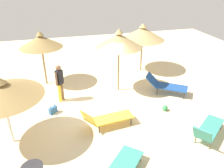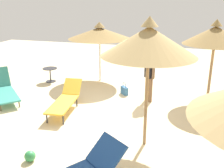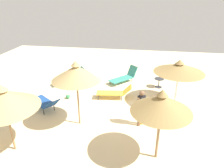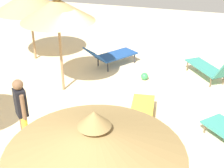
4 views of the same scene
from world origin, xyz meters
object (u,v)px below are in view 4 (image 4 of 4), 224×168
(lounge_chair_back, at_px, (211,68))
(lounge_chair_far_left, at_px, (110,55))
(parasol_umbrella_far_right, at_px, (95,139))
(handbag, at_px, (56,159))
(parasol_umbrella_center, at_px, (57,10))
(person_standing_near_right, at_px, (22,110))
(lounge_chair_near_left, at_px, (141,113))
(beach_ball, at_px, (144,76))
(parasol_umbrella_edge, at_px, (29,1))

(lounge_chair_back, relative_size, lounge_chair_far_left, 0.97)
(parasol_umbrella_far_right, distance_m, handbag, 2.69)
(parasol_umbrella_center, relative_size, person_standing_near_right, 1.76)
(lounge_chair_near_left, relative_size, beach_ball, 8.34)
(lounge_chair_back, xyz_separation_m, handbag, (3.03, 5.03, -0.28))
(lounge_chair_near_left, bearing_deg, parasol_umbrella_far_right, 89.71)
(parasol_umbrella_edge, relative_size, beach_ball, 11.26)
(lounge_chair_back, distance_m, handbag, 5.88)
(lounge_chair_back, relative_size, handbag, 4.13)
(lounge_chair_near_left, bearing_deg, lounge_chair_far_left, -61.36)
(person_standing_near_right, bearing_deg, beach_ball, -115.16)
(parasol_umbrella_center, bearing_deg, lounge_chair_back, -156.19)
(lounge_chair_near_left, xyz_separation_m, beach_ball, (0.42, -2.60, -0.26))
(person_standing_near_right, relative_size, beach_ball, 7.09)
(lounge_chair_near_left, bearing_deg, parasol_umbrella_edge, -34.08)
(parasol_umbrella_center, height_order, handbag, parasol_umbrella_center)
(lounge_chair_near_left, distance_m, person_standing_near_right, 2.86)
(parasol_umbrella_far_right, bearing_deg, parasol_umbrella_edge, -54.04)
(parasol_umbrella_center, bearing_deg, parasol_umbrella_edge, -43.82)
(lounge_chair_back, distance_m, lounge_chair_near_left, 3.52)
(parasol_umbrella_edge, xyz_separation_m, person_standing_near_right, (-2.36, 4.69, -1.18))
(lounge_chair_near_left, xyz_separation_m, lounge_chair_far_left, (1.79, -3.29, 0.05))
(person_standing_near_right, bearing_deg, parasol_umbrella_center, -83.40)
(lounge_chair_far_left, xyz_separation_m, person_standing_near_right, (0.56, 4.79, 0.54))
(parasol_umbrella_center, relative_size, beach_ball, 12.48)
(parasol_umbrella_edge, xyz_separation_m, lounge_chair_near_left, (-4.71, 3.19, -1.78))
(parasol_umbrella_far_right, xyz_separation_m, lounge_chair_near_left, (-0.02, -3.28, -1.62))
(parasol_umbrella_far_right, xyz_separation_m, lounge_chair_far_left, (1.78, -6.57, -1.57))
(parasol_umbrella_far_right, height_order, parasol_umbrella_edge, parasol_umbrella_edge)
(lounge_chair_near_left, relative_size, handbag, 4.34)
(person_standing_near_right, bearing_deg, lounge_chair_back, -130.65)
(parasol_umbrella_edge, xyz_separation_m, lounge_chair_back, (-6.33, 0.07, -1.71))
(parasol_umbrella_center, height_order, person_standing_near_right, parasol_umbrella_center)
(parasol_umbrella_edge, bearing_deg, lounge_chair_near_left, 145.92)
(parasol_umbrella_edge, bearing_deg, beach_ball, 172.22)
(parasol_umbrella_edge, bearing_deg, parasol_umbrella_center, 136.18)
(parasol_umbrella_far_right, distance_m, person_standing_near_right, 3.11)
(parasol_umbrella_far_right, bearing_deg, lounge_chair_far_left, -74.86)
(lounge_chair_back, bearing_deg, parasol_umbrella_far_right, 75.67)
(beach_ball, bearing_deg, person_standing_near_right, 64.84)
(lounge_chair_back, bearing_deg, parasol_umbrella_center, 23.81)
(lounge_chair_back, height_order, person_standing_near_right, person_standing_near_right)
(parasol_umbrella_center, relative_size, lounge_chair_near_left, 1.50)
(parasol_umbrella_far_right, bearing_deg, lounge_chair_near_left, -90.29)
(parasol_umbrella_center, distance_m, handbag, 4.10)
(parasol_umbrella_edge, bearing_deg, lounge_chair_far_left, -178.08)
(parasol_umbrella_far_right, distance_m, lounge_chair_far_left, 6.98)
(lounge_chair_far_left, bearing_deg, parasol_umbrella_edge, 1.92)
(parasol_umbrella_center, relative_size, lounge_chair_back, 1.57)
(parasol_umbrella_edge, relative_size, handbag, 5.85)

